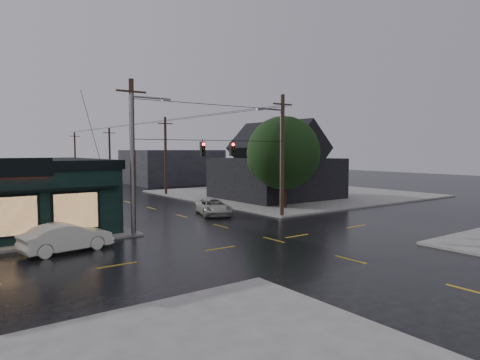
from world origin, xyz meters
TOP-DOWN VIEW (x-y plane):
  - ground_plane at (0.00, 0.00)m, footprint 160.00×160.00m
  - sidewalk_ne at (20.00, 20.00)m, footprint 28.00×28.00m
  - ne_building at (15.00, 17.00)m, footprint 12.60×11.60m
  - corner_tree at (9.94, 10.19)m, footprint 6.98×6.98m
  - utility_pole_nw at (-6.50, 6.50)m, footprint 2.00×0.32m
  - utility_pole_ne at (6.50, 6.50)m, footprint 2.00×0.32m
  - utility_pole_far_a at (6.50, 28.00)m, footprint 2.00×0.32m
  - utility_pole_far_b at (6.50, 48.00)m, footprint 2.00×0.32m
  - utility_pole_far_c at (6.50, 68.00)m, footprint 2.00×0.32m
  - span_signal_assembly at (0.10, 6.50)m, footprint 13.00×0.48m
  - streetlight_nw at (-6.80, 5.80)m, footprint 5.40×0.30m
  - streetlight_ne at (7.00, 7.20)m, footprint 5.40×0.30m
  - bg_building_east at (16.00, 45.00)m, footprint 14.00×12.00m
  - sedan_cream at (-11.26, 4.30)m, footprint 5.05×2.48m
  - suv_silver at (2.52, 10.90)m, footprint 3.81×5.56m

SIDE VIEW (x-z plane):
  - ground_plane at x=0.00m, z-range 0.00..0.00m
  - utility_pole_nw at x=-6.50m, z-range -5.08..5.08m
  - utility_pole_ne at x=6.50m, z-range -5.08..5.08m
  - utility_pole_far_a at x=6.50m, z-range -4.83..4.83m
  - utility_pole_far_b at x=6.50m, z-range -4.58..4.58m
  - utility_pole_far_c at x=6.50m, z-range -4.58..4.58m
  - streetlight_nw at x=-6.80m, z-range -4.58..4.58m
  - streetlight_ne at x=7.00m, z-range -4.58..4.58m
  - sidewalk_ne at x=20.00m, z-range 0.00..0.15m
  - suv_silver at x=2.52m, z-range 0.00..1.41m
  - sedan_cream at x=-11.26m, z-range 0.00..1.59m
  - bg_building_east at x=16.00m, z-range 0.00..5.60m
  - ne_building at x=15.00m, z-range 0.09..8.85m
  - corner_tree at x=9.94m, z-range 0.97..9.63m
  - span_signal_assembly at x=0.10m, z-range 5.08..6.31m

